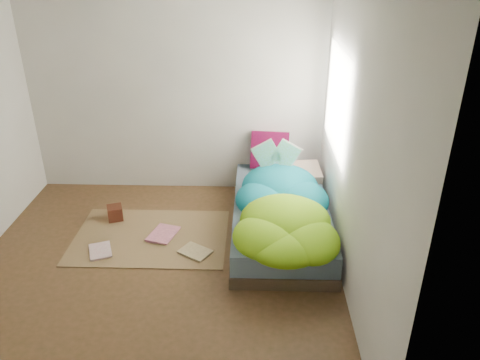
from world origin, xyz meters
The scene contains 12 objects.
ground centered at (0.00, 0.00, 0.00)m, with size 3.50×3.50×0.00m, color #43331A.
room_walls centered at (0.01, 0.01, 1.63)m, with size 3.54×3.54×2.62m.
bed centered at (1.22, 0.72, 0.17)m, with size 1.00×2.00×0.34m.
duvet centered at (1.22, 0.50, 0.51)m, with size 0.96×1.84×0.34m, color #077276, non-canonical shape.
rug centered at (-0.15, 0.55, 0.01)m, with size 1.60×1.10×0.01m, color brown.
pillow_floral centered at (1.41, 1.32, 0.40)m, with size 0.57×0.35×0.13m, color beige.
pillow_magenta centered at (1.12, 1.62, 0.56)m, with size 0.45×0.14×0.45m, color #460429.
open_book centered at (1.18, 1.15, 0.81)m, with size 0.44×0.10×0.27m, color green, non-canonical shape.
wooden_box centered at (-0.62, 0.89, 0.09)m, with size 0.16×0.16×0.16m, color #3B130D.
floor_book_a centered at (-0.70, 0.21, 0.02)m, with size 0.21×0.29×0.02m, color beige.
floor_book_b centered at (-0.14, 0.60, 0.03)m, with size 0.26×0.35×0.03m, color pink.
floor_book_c centered at (0.30, 0.17, 0.02)m, with size 0.22×0.30×0.02m, color tan.
Camera 1 is at (0.92, -3.58, 2.75)m, focal length 35.00 mm.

